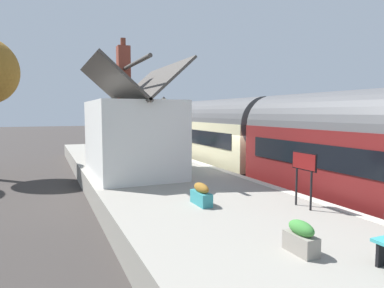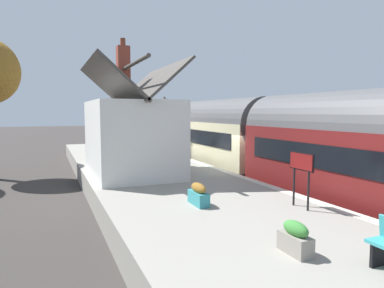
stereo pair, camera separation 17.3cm
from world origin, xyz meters
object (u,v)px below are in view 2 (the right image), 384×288
Objects in this scene: train at (267,141)px; station_building at (132,134)px; lamp_post_platform at (164,114)px; planter_edge_far at (199,194)px; planter_by_door at (118,144)px; planter_bench_left at (111,146)px; planter_edge_near at (295,238)px; bench_platform_end at (132,144)px; station_sign_board at (302,166)px.

station_building is at bearing 77.96° from train.
station_building reaches higher than lamp_post_platform.
planter_by_door reaches higher than planter_edge_far.
train reaches higher than planter_bench_left.
planter_edge_near is 0.94× the size of planter_bench_left.
planter_bench_left is at bearing 34.18° from lamp_post_platform.
planter_bench_left is (11.30, 5.32, -1.03)m from train.
train reaches higher than planter_by_door.
lamp_post_platform is (11.86, -2.84, 2.25)m from planter_edge_far.
bench_platform_end is 1.01m from planter_by_door.
lamp_post_platform is (-3.96, -2.69, 2.25)m from planter_bench_left.
planter_by_door is at bearing -0.36° from planter_edge_near.
station_building is at bearing 6.11° from planter_edge_far.
station_sign_board is (-5.93, 2.95, -0.14)m from train.
train is 15.37× the size of bench_platform_end.
bench_platform_end is (10.23, 4.07, -0.85)m from train.
train reaches higher than planter_edge_near.
station_building reaches higher than train.
planter_edge_near is (-8.45, 5.18, -1.03)m from train.
station_building is at bearing 167.20° from bench_platform_end.
station_building reaches higher than planter_edge_far.
lamp_post_platform reaches higher than planter_by_door.
planter_edge_near is 0.82× the size of planter_by_door.
station_sign_board reaches higher than planter_edge_far.
station_building is (1.30, 6.10, 0.41)m from train.
planter_by_door is (14.60, -0.41, 0.20)m from planter_edge_far.
planter_by_door is (18.53, -0.12, 0.21)m from planter_edge_near.
planter_edge_near is 3.94m from planter_edge_far.
train reaches higher than bench_platform_end.
bench_platform_end is 1.94× the size of planter_edge_near.
planter_bench_left is 5.29m from lamp_post_platform.
station_sign_board is (-7.23, -3.14, -0.55)m from station_building.
lamp_post_platform reaches higher than train.
station_building is 7.01m from lamp_post_platform.
bench_platform_end is at bearing -5.45° from planter_edge_far.
station_building is 7.90× the size of planter_bench_left.
station_sign_board is at bearing -156.49° from station_building.
bench_platform_end is 1.82× the size of planter_bench_left.
train reaches higher than planter_edge_far.
station_building is 9.90m from planter_edge_near.
planter_edge_far is (3.93, 0.29, 0.00)m from planter_edge_near.
planter_edge_far reaches higher than planter_bench_left.
planter_edge_far reaches higher than planter_edge_near.
planter_edge_near is (-9.75, -0.91, -1.43)m from station_building.
station_building is at bearing 150.19° from lamp_post_platform.
planter_by_door is 1.27m from planter_bench_left.
lamp_post_platform is 13.34m from station_sign_board.
station_sign_board is at bearing -172.48° from planter_by_door.
station_building reaches higher than planter_bench_left.
planter_edge_near and planter_bench_left have the same top height.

